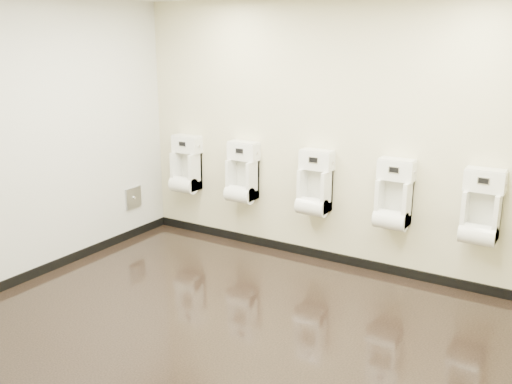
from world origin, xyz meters
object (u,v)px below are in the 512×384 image
at_px(urinal_0, 186,168).
at_px(urinal_4, 481,213).
at_px(urinal_3, 393,200).
at_px(urinal_2, 315,188).
at_px(urinal_1, 242,177).
at_px(access_panel, 133,198).

height_order(urinal_0, urinal_4, same).
distance_m(urinal_3, urinal_4, 0.83).
bearing_deg(urinal_2, urinal_1, 180.00).
relative_size(access_panel, urinal_0, 0.37).
relative_size(access_panel, urinal_1, 0.37).
bearing_deg(urinal_2, urinal_0, 180.00).
height_order(access_panel, urinal_2, urinal_2).
relative_size(urinal_0, urinal_1, 1.00).
distance_m(access_panel, urinal_2, 2.30).
height_order(access_panel, urinal_1, urinal_1).
height_order(urinal_1, urinal_3, same).
height_order(access_panel, urinal_4, urinal_4).
xyz_separation_m(urinal_1, urinal_4, (2.62, 0.00, 0.00)).
relative_size(urinal_2, urinal_3, 1.00).
distance_m(urinal_2, urinal_3, 0.87).
bearing_deg(urinal_3, urinal_2, 180.00).
distance_m(access_panel, urinal_1, 1.42).
height_order(access_panel, urinal_0, urinal_0).
distance_m(urinal_1, urinal_2, 0.92).
bearing_deg(access_panel, urinal_1, 18.13).
bearing_deg(urinal_1, urinal_4, 0.00).
bearing_deg(access_panel, urinal_0, 41.29).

